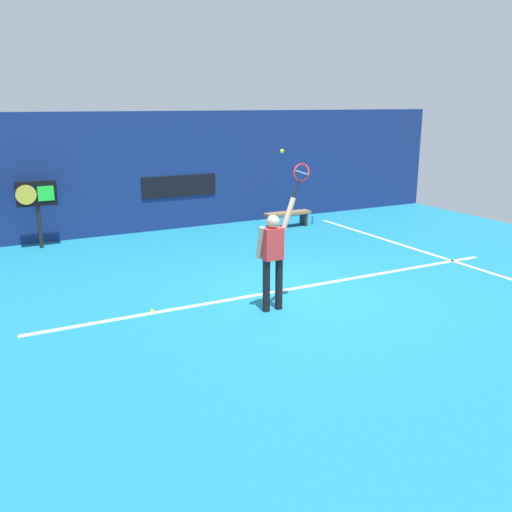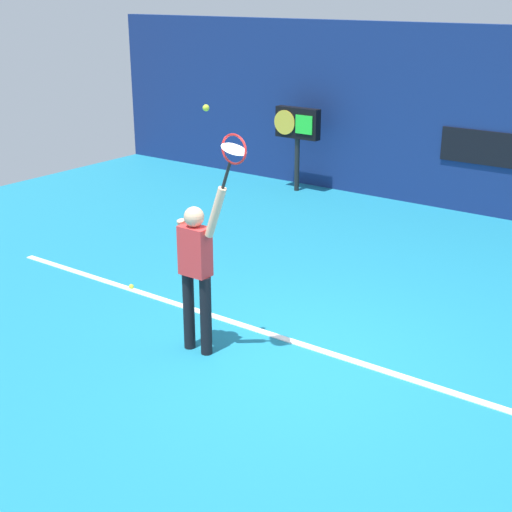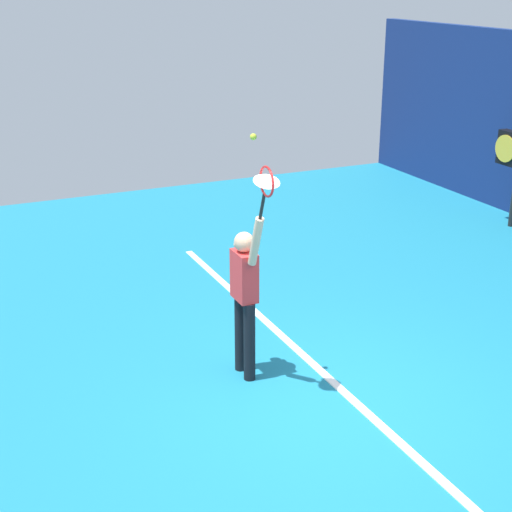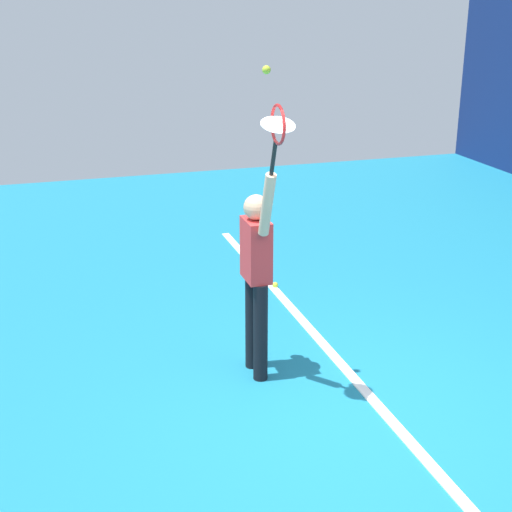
% 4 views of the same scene
% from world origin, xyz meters
% --- Properties ---
extents(ground_plane, '(18.00, 18.00, 0.00)m').
position_xyz_m(ground_plane, '(0.00, 0.00, 0.00)').
color(ground_plane, teal).
extents(court_baseline, '(10.00, 0.10, 0.01)m').
position_xyz_m(court_baseline, '(0.00, 0.31, 0.01)').
color(court_baseline, white).
rests_on(court_baseline, ground_plane).
extents(tennis_player, '(0.68, 0.31, 1.97)m').
position_xyz_m(tennis_player, '(-0.91, -0.49, 1.01)').
color(tennis_player, black).
rests_on(tennis_player, ground_plane).
extents(tennis_racket, '(0.40, 0.27, 0.63)m').
position_xyz_m(tennis_racket, '(-0.38, -0.49, 2.34)').
color(tennis_racket, black).
extents(tennis_ball, '(0.07, 0.07, 0.07)m').
position_xyz_m(tennis_ball, '(-0.74, -0.46, 2.74)').
color(tennis_ball, '#CCE033').
extents(spare_ball, '(0.07, 0.07, 0.07)m').
position_xyz_m(spare_ball, '(-2.83, 0.34, 0.03)').
color(spare_ball, '#CCE033').
rests_on(spare_ball, ground_plane).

